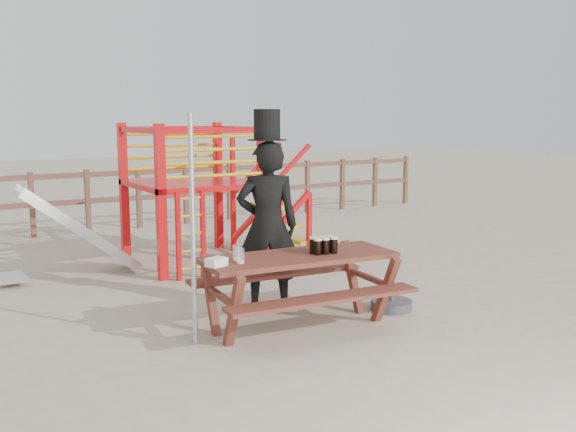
% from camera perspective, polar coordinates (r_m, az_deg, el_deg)
% --- Properties ---
extents(ground, '(60.00, 60.00, 0.00)m').
position_cam_1_polar(ground, '(6.75, 2.51, -10.08)').
color(ground, '#B2A68A').
rests_on(ground, ground).
extents(back_fence, '(15.09, 0.09, 1.20)m').
position_cam_1_polar(back_fence, '(12.88, -15.25, 2.03)').
color(back_fence, brown).
rests_on(back_fence, ground).
extents(playground_fort, '(4.71, 1.84, 2.10)m').
position_cam_1_polar(playground_fort, '(9.67, -8.83, 2.10)').
color(playground_fort, red).
rests_on(playground_fort, ground).
extents(picnic_table, '(2.13, 1.57, 0.78)m').
position_cam_1_polar(picnic_table, '(6.68, 0.98, -5.88)').
color(picnic_table, maroon).
rests_on(picnic_table, ground).
extents(man_with_hat, '(0.83, 0.71, 2.27)m').
position_cam_1_polar(man_with_hat, '(7.26, -1.84, -0.45)').
color(man_with_hat, black).
rests_on(man_with_hat, ground).
extents(metal_pole, '(0.05, 0.05, 2.22)m').
position_cam_1_polar(metal_pole, '(6.14, -8.46, -1.35)').
color(metal_pole, '#B2B2B7').
rests_on(metal_pole, ground).
extents(parasol_base, '(0.47, 0.47, 0.20)m').
position_cam_1_polar(parasol_base, '(7.49, 9.17, -7.81)').
color(parasol_base, '#3C3C41').
rests_on(parasol_base, ground).
extents(paper_bag, '(0.21, 0.19, 0.08)m').
position_cam_1_polar(paper_bag, '(6.15, -6.39, -4.08)').
color(paper_bag, white).
rests_on(paper_bag, picnic_table).
extents(stout_pints, '(0.29, 0.20, 0.17)m').
position_cam_1_polar(stout_pints, '(6.68, 3.20, -2.59)').
color(stout_pints, black).
rests_on(stout_pints, picnic_table).
extents(empty_glasses, '(0.11, 0.21, 0.15)m').
position_cam_1_polar(empty_glasses, '(6.30, -4.43, -3.46)').
color(empty_glasses, silver).
rests_on(empty_glasses, picnic_table).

